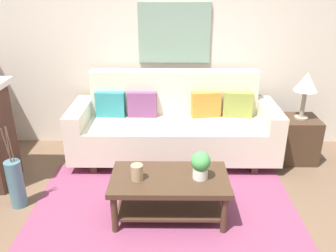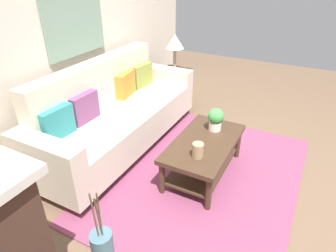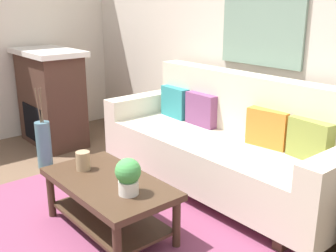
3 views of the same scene
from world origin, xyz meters
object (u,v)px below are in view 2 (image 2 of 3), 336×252
at_px(potted_plant_tabletop, 216,119).
at_px(side_table, 174,86).
at_px(table_lamp, 175,43).
at_px(framed_painting, 75,22).
at_px(throw_pillow_orange, 125,84).
at_px(throw_pillow_olive, 141,75).
at_px(coffee_table, 204,150).
at_px(couch, 117,115).
at_px(tabletop_vase, 198,150).
at_px(throw_pillow_plum, 84,108).
at_px(throw_pillow_teal, 57,123).

bearing_deg(potted_plant_tabletop, side_table, 41.67).
xyz_separation_m(table_lamp, framed_painting, (-1.55, 0.49, 0.50)).
height_order(throw_pillow_orange, potted_plant_tabletop, throw_pillow_orange).
relative_size(throw_pillow_orange, throw_pillow_olive, 1.00).
relative_size(throw_pillow_olive, coffee_table, 0.33).
bearing_deg(throw_pillow_olive, couch, -171.13).
bearing_deg(throw_pillow_olive, tabletop_vase, -130.15).
xyz_separation_m(throw_pillow_plum, table_lamp, (1.94, -0.15, 0.31)).
distance_m(couch, potted_plant_tabletop, 1.23).
relative_size(throw_pillow_olive, table_lamp, 0.63).
bearing_deg(throw_pillow_teal, table_lamp, -3.75).
height_order(couch, side_table, couch).
bearing_deg(table_lamp, framed_painting, 162.27).
xyz_separation_m(potted_plant_tabletop, side_table, (1.31, 1.17, -0.29)).
bearing_deg(throw_pillow_teal, potted_plant_tabletop, -52.13).
distance_m(throw_pillow_olive, coffee_table, 1.60).
height_order(coffee_table, framed_painting, framed_painting).
height_order(throw_pillow_orange, coffee_table, throw_pillow_orange).
bearing_deg(table_lamp, throw_pillow_olive, 168.46).
distance_m(throw_pillow_olive, tabletop_vase, 1.78).
bearing_deg(throw_pillow_plum, potted_plant_tabletop, -64.50).
relative_size(throw_pillow_olive, tabletop_vase, 2.41).
bearing_deg(coffee_table, framed_painting, 88.24).
distance_m(couch, table_lamp, 1.65).
bearing_deg(potted_plant_tabletop, throw_pillow_plum, 115.50).
distance_m(potted_plant_tabletop, table_lamp, 1.81).
relative_size(throw_pillow_plum, table_lamp, 0.63).
bearing_deg(throw_pillow_olive, coffee_table, -122.84).
relative_size(throw_pillow_teal, throw_pillow_olive, 1.00).
bearing_deg(throw_pillow_olive, throw_pillow_teal, 180.00).
xyz_separation_m(couch, throw_pillow_olive, (0.79, 0.12, 0.25)).
distance_m(throw_pillow_orange, table_lamp, 1.20).
xyz_separation_m(couch, throw_pillow_teal, (-0.79, 0.12, 0.25)).
bearing_deg(table_lamp, throw_pillow_teal, 176.25).
height_order(coffee_table, tabletop_vase, tabletop_vase).
bearing_deg(throw_pillow_plum, couch, -17.33).
relative_size(throw_pillow_orange, tabletop_vase, 2.41).
bearing_deg(throw_pillow_orange, table_lamp, -7.60).
height_order(throw_pillow_plum, tabletop_vase, throw_pillow_plum).
distance_m(table_lamp, framed_painting, 1.70).
height_order(throw_pillow_plum, throw_pillow_olive, same).
xyz_separation_m(couch, side_table, (1.55, -0.03, -0.15)).
bearing_deg(couch, potted_plant_tabletop, -78.99).
bearing_deg(side_table, table_lamp, 0.00).
distance_m(throw_pillow_orange, potted_plant_tabletop, 1.34).
distance_m(throw_pillow_plum, throw_pillow_olive, 1.19).
bearing_deg(throw_pillow_plum, coffee_table, -75.18).
xyz_separation_m(throw_pillow_orange, side_table, (1.15, -0.15, -0.40)).
height_order(throw_pillow_olive, potted_plant_tabletop, throw_pillow_olive).
xyz_separation_m(throw_pillow_teal, potted_plant_tabletop, (1.03, -1.32, -0.11)).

